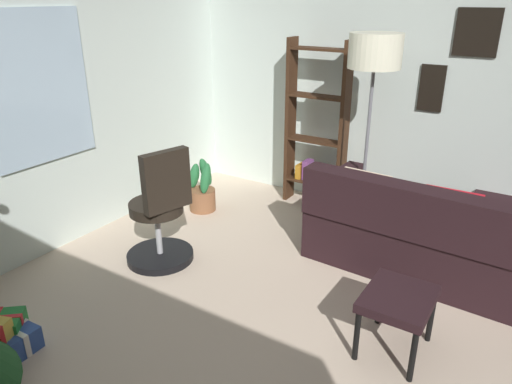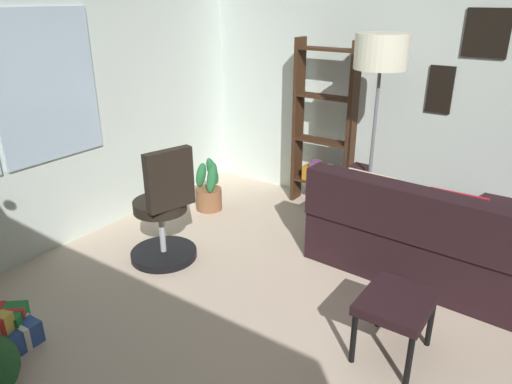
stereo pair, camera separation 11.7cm
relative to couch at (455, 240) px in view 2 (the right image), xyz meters
The scene contains 11 objects.
ground_plane 1.65m from the couch, 163.72° to the left, with size 4.76×5.07×0.10m, color beige.
wall_back_with_windows 3.56m from the couch, 117.37° to the left, with size 4.76×0.12×2.56m.
wall_right_with_frames 1.40m from the couch, 27.29° to the left, with size 0.12×5.07×2.56m.
couch is the anchor object (origin of this frame).
footstool 1.21m from the couch, behind, with size 0.48×0.40×0.41m.
gift_box_green 3.34m from the couch, 139.08° to the left, with size 0.37×0.38×0.23m.
gift_box_blue 3.26m from the couch, 140.11° to the left, with size 0.25×0.30×0.16m.
office_chair 2.35m from the couch, 120.06° to the left, with size 0.56×0.56×1.01m.
bookshelf 1.69m from the couch, 67.94° to the left, with size 0.18×0.64×1.71m.
floor_lamp 1.54m from the couch, 77.83° to the left, with size 0.44×0.44×1.81m.
potted_plant 2.42m from the couch, 93.66° to the left, with size 0.35×0.32×0.55m.
Camera 2 is at (-2.10, -1.06, 2.09)m, focal length 33.44 mm.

